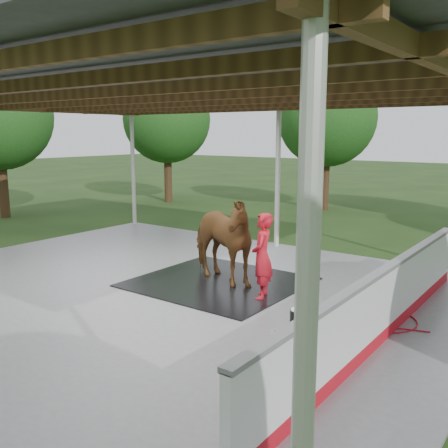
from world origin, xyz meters
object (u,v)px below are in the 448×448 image
Objects in this scene: horse at (218,238)px; wash_bucket at (299,317)px; handler at (262,256)px; dasher_board at (382,307)px.

wash_bucket is (2.53, -1.15, -0.81)m from horse.
horse is 2.89m from wash_bucket.
dasher_board is at bearing 52.21° from handler.
dasher_board is at bearing 8.73° from wash_bucket.
handler is at bearing -86.05° from horse.
horse reaches higher than wash_bucket.
horse is at bearing -126.85° from handler.
horse is 1.33× the size of handler.
dasher_board is at bearing -86.68° from horse.
dasher_board is 2.64m from handler.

